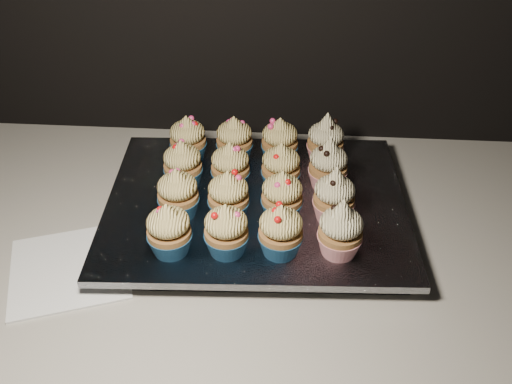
# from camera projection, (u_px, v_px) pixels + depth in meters

# --- Properties ---
(worktop) EXTENTS (2.44, 0.64, 0.04)m
(worktop) POSITION_uv_depth(u_px,v_px,m) (140.00, 236.00, 0.91)
(worktop) COLOR beige
(worktop) RESTS_ON cabinet
(napkin) EXTENTS (0.21, 0.21, 0.00)m
(napkin) POSITION_uv_depth(u_px,v_px,m) (70.00, 269.00, 0.83)
(napkin) COLOR white
(napkin) RESTS_ON worktop
(baking_tray) EXTENTS (0.45, 0.35, 0.02)m
(baking_tray) POSITION_uv_depth(u_px,v_px,m) (256.00, 211.00, 0.92)
(baking_tray) COLOR black
(baking_tray) RESTS_ON worktop
(foil_lining) EXTENTS (0.49, 0.39, 0.01)m
(foil_lining) POSITION_uv_depth(u_px,v_px,m) (256.00, 203.00, 0.91)
(foil_lining) COLOR silver
(foil_lining) RESTS_ON baking_tray
(cupcake_0) EXTENTS (0.06, 0.06, 0.08)m
(cupcake_0) POSITION_uv_depth(u_px,v_px,m) (169.00, 231.00, 0.79)
(cupcake_0) COLOR #1B5080
(cupcake_0) RESTS_ON foil_lining
(cupcake_1) EXTENTS (0.06, 0.06, 0.08)m
(cupcake_1) POSITION_uv_depth(u_px,v_px,m) (226.00, 231.00, 0.79)
(cupcake_1) COLOR #1B5080
(cupcake_1) RESTS_ON foil_lining
(cupcake_2) EXTENTS (0.06, 0.06, 0.08)m
(cupcake_2) POSITION_uv_depth(u_px,v_px,m) (281.00, 231.00, 0.79)
(cupcake_2) COLOR #1B5080
(cupcake_2) RESTS_ON foil_lining
(cupcake_3) EXTENTS (0.06, 0.06, 0.10)m
(cupcake_3) POSITION_uv_depth(u_px,v_px,m) (341.00, 230.00, 0.78)
(cupcake_3) COLOR red
(cupcake_3) RESTS_ON foil_lining
(cupcake_4) EXTENTS (0.06, 0.06, 0.08)m
(cupcake_4) POSITION_uv_depth(u_px,v_px,m) (178.00, 194.00, 0.85)
(cupcake_4) COLOR #1B5080
(cupcake_4) RESTS_ON foil_lining
(cupcake_5) EXTENTS (0.06, 0.06, 0.08)m
(cupcake_5) POSITION_uv_depth(u_px,v_px,m) (228.00, 197.00, 0.85)
(cupcake_5) COLOR #1B5080
(cupcake_5) RESTS_ON foil_lining
(cupcake_6) EXTENTS (0.06, 0.06, 0.08)m
(cupcake_6) POSITION_uv_depth(u_px,v_px,m) (282.00, 197.00, 0.85)
(cupcake_6) COLOR #1B5080
(cupcake_6) RESTS_ON foil_lining
(cupcake_7) EXTENTS (0.06, 0.06, 0.10)m
(cupcake_7) POSITION_uv_depth(u_px,v_px,m) (334.00, 197.00, 0.84)
(cupcake_7) COLOR red
(cupcake_7) RESTS_ON foil_lining
(cupcake_8) EXTENTS (0.06, 0.06, 0.08)m
(cupcake_8) POSITION_uv_depth(u_px,v_px,m) (183.00, 165.00, 0.91)
(cupcake_8) COLOR #1B5080
(cupcake_8) RESTS_ON foil_lining
(cupcake_9) EXTENTS (0.06, 0.06, 0.08)m
(cupcake_9) POSITION_uv_depth(u_px,v_px,m) (230.00, 167.00, 0.91)
(cupcake_9) COLOR #1B5080
(cupcake_9) RESTS_ON foil_lining
(cupcake_10) EXTENTS (0.06, 0.06, 0.08)m
(cupcake_10) POSITION_uv_depth(u_px,v_px,m) (281.00, 168.00, 0.91)
(cupcake_10) COLOR #1B5080
(cupcake_10) RESTS_ON foil_lining
(cupcake_11) EXTENTS (0.06, 0.06, 0.10)m
(cupcake_11) POSITION_uv_depth(u_px,v_px,m) (328.00, 165.00, 0.91)
(cupcake_11) COLOR red
(cupcake_11) RESTS_ON foil_lining
(cupcake_12) EXTENTS (0.06, 0.06, 0.08)m
(cupcake_12) POSITION_uv_depth(u_px,v_px,m) (188.00, 140.00, 0.98)
(cupcake_12) COLOR #1B5080
(cupcake_12) RESTS_ON foil_lining
(cupcake_13) EXTENTS (0.06, 0.06, 0.08)m
(cupcake_13) POSITION_uv_depth(u_px,v_px,m) (234.00, 140.00, 0.97)
(cupcake_13) COLOR #1B5080
(cupcake_13) RESTS_ON foil_lining
(cupcake_14) EXTENTS (0.06, 0.06, 0.08)m
(cupcake_14) POSITION_uv_depth(u_px,v_px,m) (280.00, 142.00, 0.97)
(cupcake_14) COLOR #1B5080
(cupcake_14) RESTS_ON foil_lining
(cupcake_15) EXTENTS (0.06, 0.06, 0.10)m
(cupcake_15) POSITION_uv_depth(u_px,v_px,m) (326.00, 141.00, 0.97)
(cupcake_15) COLOR red
(cupcake_15) RESTS_ON foil_lining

